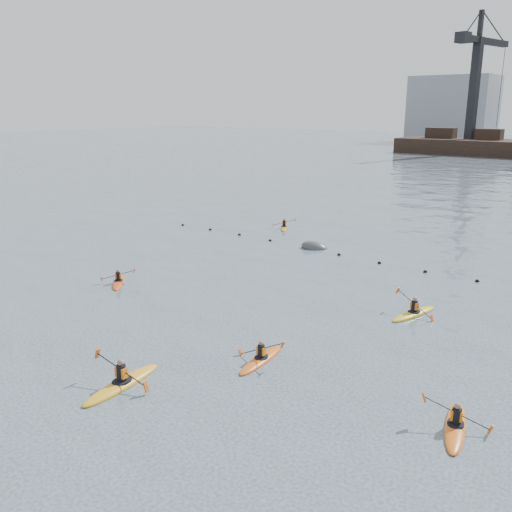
# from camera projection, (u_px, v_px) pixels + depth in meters

# --- Properties ---
(ground) EXTENTS (400.00, 400.00, 0.00)m
(ground) POSITION_uv_depth(u_px,v_px,m) (49.00, 404.00, 18.00)
(ground) COLOR #333F4B
(ground) RESTS_ON ground
(float_line) EXTENTS (33.24, 0.73, 0.24)m
(float_line) POSITION_uv_depth(u_px,v_px,m) (360.00, 258.00, 35.26)
(float_line) COLOR black
(float_line) RESTS_ON ground
(kayaker_0) EXTENTS (2.09, 3.05, 1.19)m
(kayaker_0) POSITION_uv_depth(u_px,v_px,m) (261.00, 359.00, 21.03)
(kayaker_0) COLOR #DF5C15
(kayaker_0) RESTS_ON ground
(kayaker_1) EXTENTS (2.47, 3.67, 1.28)m
(kayaker_1) POSITION_uv_depth(u_px,v_px,m) (122.00, 383.00, 19.15)
(kayaker_1) COLOR gold
(kayaker_1) RESTS_ON ground
(kayaker_2) EXTENTS (2.44, 2.38, 0.96)m
(kayaker_2) POSITION_uv_depth(u_px,v_px,m) (119.00, 282.00, 30.36)
(kayaker_2) COLOR #DA4414
(kayaker_2) RESTS_ON ground
(kayaker_3) EXTENTS (2.16, 3.21, 1.23)m
(kayaker_3) POSITION_uv_depth(u_px,v_px,m) (414.00, 313.00, 25.70)
(kayaker_3) COLOR gold
(kayaker_3) RESTS_ON ground
(kayaker_4) EXTENTS (2.07, 3.13, 1.13)m
(kayaker_4) POSITION_uv_depth(u_px,v_px,m) (455.00, 426.00, 16.60)
(kayaker_4) COLOR orange
(kayaker_4) RESTS_ON ground
(kayaker_5) EXTENTS (2.04, 2.67, 0.99)m
(kayaker_5) POSITION_uv_depth(u_px,v_px,m) (284.00, 227.00, 44.13)
(kayaker_5) COLOR #C28116
(kayaker_5) RESTS_ON ground
(mooring_buoy) EXTENTS (2.39, 1.92, 1.35)m
(mooring_buoy) POSITION_uv_depth(u_px,v_px,m) (315.00, 248.00, 37.85)
(mooring_buoy) COLOR #3A3C3F
(mooring_buoy) RESTS_ON ground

